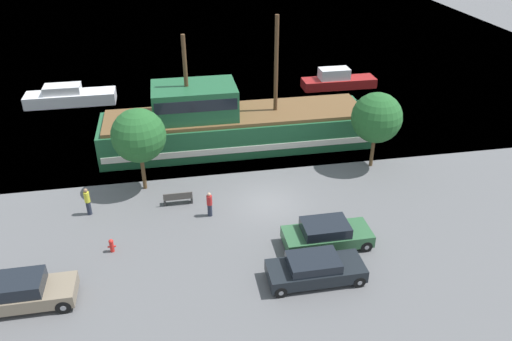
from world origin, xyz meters
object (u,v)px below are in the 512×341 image
Objects in this scene: parked_car_curb_mid at (19,292)px; fire_hydrant at (112,245)px; moored_boat_dockside at (69,96)px; bench_promenade_east at (178,198)px; moored_boat_outer at (337,80)px; pedestrian_walking_far at (88,201)px; parked_car_curb_front at (315,269)px; parked_car_curb_rear at (327,234)px; pedestrian_walking_near at (210,204)px; pirate_ship at (231,124)px.

fire_hydrant is at bearing 40.54° from parked_car_curb_mid.
bench_promenade_east is at bearing -64.36° from moored_boat_dockside.
pedestrian_walking_far is (-20.96, -17.73, 0.19)m from moored_boat_outer.
moored_boat_outer reaches higher than pedestrian_walking_far.
parked_car_curb_rear is at bearing 61.52° from parked_car_curb_front.
fire_hydrant is at bearing -77.14° from moored_boat_dockside.
fire_hydrant is 5.31m from bench_promenade_east.
moored_boat_dockside is at bearing 118.03° from pedestrian_walking_near.
moored_boat_outer is at bearing 48.04° from bench_promenade_east.
bench_promenade_east is at bearing 43.94° from parked_car_curb_mid.
parked_car_curb_front is 13.58m from parked_car_curb_mid.
parked_car_curb_rear is at bearing -55.34° from moored_boat_dockside.
pedestrian_walking_near is (10.33, -19.41, 0.10)m from moored_boat_dockside.
parked_car_curb_front is 2.70× the size of pedestrian_walking_far.
pedestrian_walking_far reaches higher than pedestrian_walking_near.
pirate_ship is at bearing 50.90° from parked_car_curb_mid.
pedestrian_walking_near is (1.75, -1.53, 0.34)m from bench_promenade_east.
pedestrian_walking_near is at bearing -105.93° from pirate_ship.
moored_boat_dockside is at bearing 119.78° from parked_car_curb_front.
pedestrian_walking_far is at bearing -142.04° from pirate_ship.
fire_hydrant is at bearing -132.87° from bench_promenade_east.
parked_car_curb_mid is 1.04× the size of parked_car_curb_rear.
parked_car_curb_rear is 6.05× the size of fire_hydrant.
moored_boat_dockside is 25.03m from parked_car_curb_mid.
moored_boat_outer reaches higher than parked_car_curb_front.
parked_car_curb_front is at bearing -118.48° from parked_car_curb_rear.
moored_boat_outer is 4.50× the size of pedestrian_walking_near.
fire_hydrant is at bearing 172.24° from parked_car_curb_rear.
parked_car_curb_rear reaches higher than fire_hydrant.
parked_car_curb_mid reaches higher than parked_car_curb_rear.
fire_hydrant is at bearing -125.32° from pirate_ship.
pedestrian_walking_far is (3.45, -18.00, 0.21)m from moored_boat_dockside.
parked_car_curb_front reaches higher than bench_promenade_east.
parked_car_curb_front is at bearing -3.28° from parked_car_curb_mid.
moored_boat_outer is 4.04× the size of bench_promenade_east.
pedestrian_walking_far is at bearing 111.97° from fire_hydrant.
moored_boat_dockside is 9.96× the size of fire_hydrant.
moored_boat_outer is at bearing 40.23° from pedestrian_walking_far.
parked_car_curb_rear is 2.68× the size of bench_promenade_east.
parked_car_curb_front is 3.02× the size of pedestrian_walking_near.
pirate_ship is at bearing 59.47° from bench_promenade_east.
parked_car_curb_rear is at bearing -75.39° from pirate_ship.
moored_boat_outer is 33.92m from parked_car_curb_mid.
pirate_ship is 11.86× the size of pedestrian_walking_far.
fire_hydrant is at bearing -132.13° from moored_boat_outer.
parked_car_curb_mid is 3.10× the size of pedestrian_walking_near.
pirate_ship reaches higher than parked_car_curb_rear.
pedestrian_walking_near is at bearing -41.19° from bench_promenade_east.
fire_hydrant is 4.09m from pedestrian_walking_far.
pedestrian_walking_near is at bearing 124.77° from parked_car_curb_front.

